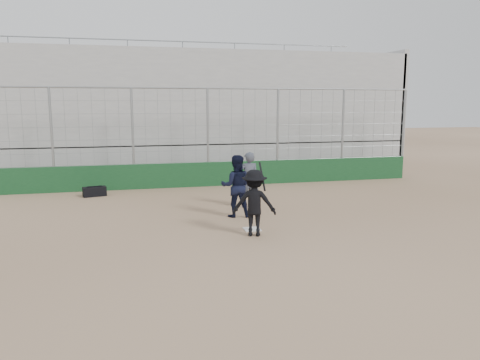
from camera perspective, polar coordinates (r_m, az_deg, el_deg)
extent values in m
plane|color=brown|center=(12.85, 1.48, -6.07)|extent=(90.00, 90.00, 0.00)
cube|color=white|center=(12.84, 1.48, -6.01)|extent=(0.44, 0.44, 0.02)
cube|color=#133C1D|center=(19.44, -3.89, 0.74)|extent=(18.00, 0.25, 1.00)
cylinder|color=gray|center=(19.28, -3.94, 5.15)|extent=(0.10, 0.10, 4.00)
cylinder|color=gray|center=(22.60, 19.27, 5.27)|extent=(0.10, 0.10, 4.00)
cylinder|color=gray|center=(19.23, -4.01, 11.10)|extent=(18.00, 0.07, 0.07)
cube|color=#9F9F9F|center=(24.26, -5.89, 3.15)|extent=(20.00, 6.70, 1.60)
cube|color=#9F9F9F|center=(24.12, -6.00, 10.02)|extent=(20.00, 6.70, 4.20)
cube|color=#9F9F9F|center=(27.32, 15.51, 7.98)|extent=(0.25, 6.70, 6.10)
cylinder|color=gray|center=(27.45, -7.04, 16.41)|extent=(20.00, 0.06, 0.06)
imported|color=black|center=(12.10, 1.77, -2.81)|extent=(1.26, 0.94, 1.73)
cylinder|color=black|center=(12.19, 2.73, 0.45)|extent=(0.07, 0.57, 0.71)
imported|color=black|center=(14.11, -0.48, -2.07)|extent=(1.04, 0.88, 1.24)
sphere|color=maroon|center=(14.01, -0.48, -0.05)|extent=(0.28, 0.28, 0.28)
imported|color=#444956|center=(15.35, 1.06, -0.32)|extent=(0.68, 0.45, 1.66)
cube|color=black|center=(18.12, -17.31, -1.36)|extent=(0.88, 0.53, 0.35)
cylinder|color=black|center=(18.08, -17.34, -0.75)|extent=(0.53, 0.16, 0.04)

